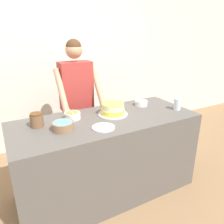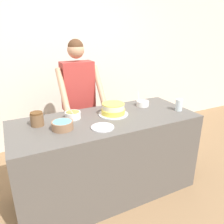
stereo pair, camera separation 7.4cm
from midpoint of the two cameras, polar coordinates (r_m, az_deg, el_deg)
ground_plane at (r=2.48m, az=3.97°, el=-24.72°), size 14.00×14.00×0.00m
wall_back at (r=3.55m, az=-11.56°, el=12.63°), size 10.00×0.05×2.60m
counter at (r=2.47m, az=-0.53°, el=-11.41°), size 1.94×0.80×0.90m
person_baker at (r=2.80m, az=-8.02°, el=4.77°), size 0.53×0.47×1.67m
cake at (r=2.35m, az=1.23°, el=0.68°), size 0.32×0.32×0.13m
frosting_bowl_pink at (r=2.67m, az=8.78°, el=2.31°), size 0.15×0.15×0.18m
frosting_bowl_blue at (r=2.05m, az=-11.83°, el=-3.33°), size 0.20×0.20×0.08m
frosting_bowl_olive at (r=2.29m, az=-9.30°, el=-0.73°), size 0.16×0.16×0.17m
drinking_glass at (r=2.60m, az=17.86°, el=1.76°), size 0.08×0.08×0.13m
ceramic_plate at (r=2.05m, az=-1.45°, el=-4.02°), size 0.22×0.22×0.01m
stoneware_jar at (r=2.19m, az=-18.10°, el=-1.76°), size 0.12×0.12×0.13m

